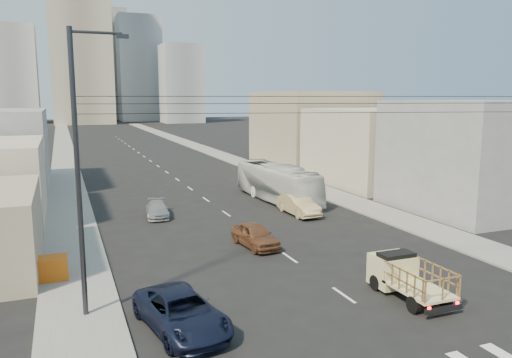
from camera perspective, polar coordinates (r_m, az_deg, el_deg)
ground at (r=23.06m, az=12.66°, el=-14.59°), size 420.00×420.00×0.00m
sidewalk_left at (r=87.83m, az=-21.09°, el=2.70°), size 3.50×180.00×0.12m
sidewalk_right at (r=91.00m, az=-6.12°, el=3.48°), size 3.50×180.00×0.12m
lane_dashes at (r=71.97m, az=-11.57°, el=1.76°), size 0.15×104.00×0.01m
flatbed_pickup at (r=24.70m, az=16.88°, el=-10.40°), size 1.95×4.41×1.90m
navy_pickup at (r=20.86m, az=-8.52°, el=-14.83°), size 3.46×5.86×1.53m
city_bus at (r=44.80m, az=2.44°, el=-0.44°), size 3.50×12.05×3.32m
sedan_brown at (r=31.36m, az=-0.09°, el=-6.45°), size 2.16×4.45×1.46m
sedan_tan at (r=39.86m, az=4.88°, el=-2.97°), size 1.83×4.85×1.58m
sedan_grey at (r=39.76m, az=-11.20°, el=-3.43°), size 2.22×4.31×1.20m
streetlamp_left at (r=21.55m, az=-19.46°, el=1.25°), size 2.36×0.25×12.00m
overhead_wires at (r=22.37m, az=11.33°, el=8.39°), size 23.01×5.02×0.72m
crate_stack at (r=27.74m, az=-22.56°, el=-9.41°), size 1.80×1.20×1.14m
bldg_right_near at (r=44.38m, az=23.22°, el=2.42°), size 10.00×12.00×9.00m
bldg_right_mid at (r=55.49m, az=13.41°, el=3.64°), size 11.00×14.00×8.00m
bldg_right_far at (r=69.35m, az=6.22°, el=5.76°), size 12.00×16.00×10.00m
high_rise_tower at (r=188.66m, az=-19.50°, el=15.14°), size 20.00×20.00×60.00m
midrise_ne at (r=204.85m, az=-13.21°, el=12.11°), size 16.00×16.00×40.00m
midrise_nw at (r=197.99m, az=-25.88°, el=10.67°), size 15.00×15.00×34.00m
midrise_back at (r=218.47m, az=-17.00°, el=12.29°), size 18.00×18.00×44.00m
midrise_east at (r=187.19m, az=-8.54°, el=10.69°), size 14.00×14.00×28.00m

